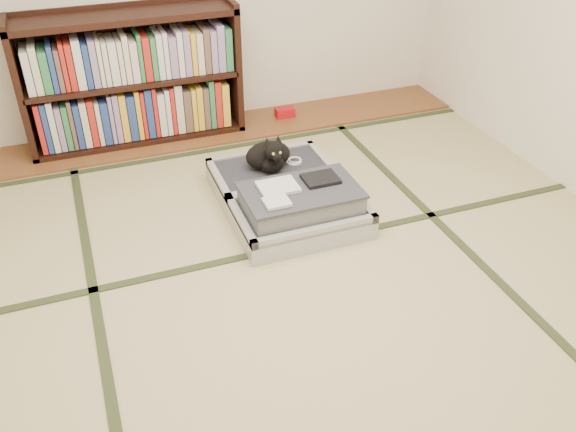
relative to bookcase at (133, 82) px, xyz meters
name	(u,v)px	position (x,y,z in m)	size (l,w,h in m)	color
floor	(303,294)	(0.49, -2.07, -0.45)	(4.50, 4.50, 0.00)	tan
wood_strip	(207,132)	(0.49, -0.07, -0.44)	(4.00, 0.50, 0.02)	brown
red_item	(285,112)	(1.14, -0.04, -0.40)	(0.15, 0.09, 0.07)	#B20E16
room_shell	(308,0)	(0.49, -2.07, 1.01)	(4.50, 4.50, 4.50)	white
tatami_borders	(271,240)	(0.49, -1.57, -0.45)	(4.00, 4.50, 0.01)	#2D381E
bookcase	(133,82)	(0.00, 0.00, 0.00)	(1.53, 0.35, 0.98)	black
suitcase	(288,197)	(0.69, -1.32, -0.35)	(0.75, 1.01, 0.30)	#ADADB2
cat	(270,156)	(0.67, -1.03, -0.21)	(0.34, 0.34, 0.27)	black
cable_coil	(294,161)	(0.85, -0.99, -0.30)	(0.10, 0.10, 0.03)	white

